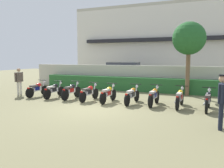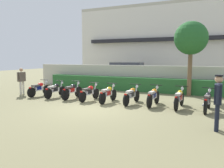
{
  "view_description": "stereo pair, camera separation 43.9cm",
  "coord_description": "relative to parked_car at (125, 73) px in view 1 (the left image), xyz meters",
  "views": [
    {
      "loc": [
        4.69,
        -8.94,
        2.29
      ],
      "look_at": [
        0.0,
        2.17,
        0.92
      ],
      "focal_mm": 36.96,
      "sensor_mm": 36.0,
      "label": 1
    },
    {
      "loc": [
        5.09,
        -8.76,
        2.29
      ],
      "look_at": [
        0.0,
        2.17,
        0.92
      ],
      "focal_mm": 36.96,
      "sensor_mm": 36.0,
      "label": 2
    }
  ],
  "objects": [
    {
      "name": "compound_wall",
      "position": [
        2.22,
        -3.46,
        -0.06
      ],
      "size": [
        17.5,
        0.3,
        1.75
      ],
      "primitive_type": "cube",
      "color": "#BCB7A8",
      "rests_on": "ground"
    },
    {
      "name": "motorcycle_in_row_7",
      "position": [
        5.72,
        -8.47,
        -0.48
      ],
      "size": [
        0.6,
        1.96,
        0.97
      ],
      "rotation": [
        0.0,
        0.0,
        1.54
      ],
      "color": "black",
      "rests_on": "ground"
    },
    {
      "name": "tree_near_inspector",
      "position": [
        5.72,
        -4.76,
        2.46
      ],
      "size": [
        1.96,
        1.96,
        4.42
      ],
      "color": "brown",
      "rests_on": "ground"
    },
    {
      "name": "motorcycle_in_row_3",
      "position": [
        1.02,
        -8.58,
        -0.5
      ],
      "size": [
        0.6,
        1.87,
        0.95
      ],
      "rotation": [
        0.0,
        0.0,
        1.51
      ],
      "color": "black",
      "rests_on": "ground"
    },
    {
      "name": "motorcycle_in_row_4",
      "position": [
        2.16,
        -8.61,
        -0.49
      ],
      "size": [
        0.6,
        1.81,
        0.96
      ],
      "rotation": [
        0.0,
        0.0,
        1.53
      ],
      "color": "black",
      "rests_on": "ground"
    },
    {
      "name": "motorcycle_in_row_2",
      "position": [
        -0.14,
        -8.51,
        -0.48
      ],
      "size": [
        0.6,
        1.85,
        0.97
      ],
      "rotation": [
        0.0,
        0.0,
        1.55
      ],
      "color": "black",
      "rests_on": "ground"
    },
    {
      "name": "parked_car",
      "position": [
        0.0,
        0.0,
        0.0
      ],
      "size": [
        4.62,
        2.33,
        1.89
      ],
      "rotation": [
        0.0,
        0.0,
        0.07
      ],
      "color": "#9EA3A8",
      "rests_on": "ground"
    },
    {
      "name": "motorcycle_in_row_5",
      "position": [
        3.41,
        -8.47,
        -0.49
      ],
      "size": [
        0.6,
        1.94,
        0.95
      ],
      "rotation": [
        0.0,
        0.0,
        1.52
      ],
      "color": "black",
      "rests_on": "ground"
    },
    {
      "name": "motorcycle_in_row_8",
      "position": [
        6.92,
        -8.6,
        -0.48
      ],
      "size": [
        0.6,
        1.92,
        0.97
      ],
      "rotation": [
        0.0,
        0.0,
        1.51
      ],
      "color": "black",
      "rests_on": "ground"
    },
    {
      "name": "motorcycle_in_row_6",
      "position": [
        4.51,
        -8.47,
        -0.48
      ],
      "size": [
        0.6,
        1.84,
        0.98
      ],
      "rotation": [
        0.0,
        0.0,
        1.54
      ],
      "color": "black",
      "rests_on": "ground"
    },
    {
      "name": "hedge_row",
      "position": [
        2.22,
        -4.16,
        -0.46
      ],
      "size": [
        14.0,
        0.7,
        0.95
      ],
      "primitive_type": "cube",
      "color": "#28602D",
      "rests_on": "ground"
    },
    {
      "name": "ground",
      "position": [
        2.22,
        -10.41,
        -0.94
      ],
      "size": [
        60.0,
        60.0,
        0.0
      ],
      "primitive_type": "plane",
      "color": "olive"
    },
    {
      "name": "officer_0",
      "position": [
        7.32,
        -11.36,
        0.12
      ],
      "size": [
        0.25,
        0.7,
        1.77
      ],
      "rotation": [
        0.0,
        0.0,
        3.13
      ],
      "color": "black",
      "rests_on": "ground"
    },
    {
      "name": "motorcycle_in_row_1",
      "position": [
        -1.28,
        -8.56,
        -0.5
      ],
      "size": [
        0.6,
        1.83,
        0.95
      ],
      "rotation": [
        0.0,
        0.0,
        1.56
      ],
      "color": "black",
      "rests_on": "ground"
    },
    {
      "name": "building",
      "position": [
        2.22,
        6.46,
        2.9
      ],
      "size": [
        18.42,
        6.5,
        7.67
      ],
      "color": "silver",
      "rests_on": "ground"
    },
    {
      "name": "motorcycle_in_row_0",
      "position": [
        -2.47,
        -8.58,
        -0.49
      ],
      "size": [
        0.6,
        1.83,
        0.95
      ],
      "rotation": [
        0.0,
        0.0,
        1.54
      ],
      "color": "black",
      "rests_on": "ground"
    },
    {
      "name": "inspector_person",
      "position": [
        -3.85,
        -8.59,
        0.05
      ],
      "size": [
        0.22,
        0.67,
        1.66
      ],
      "color": "beige",
      "rests_on": "ground"
    }
  ]
}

